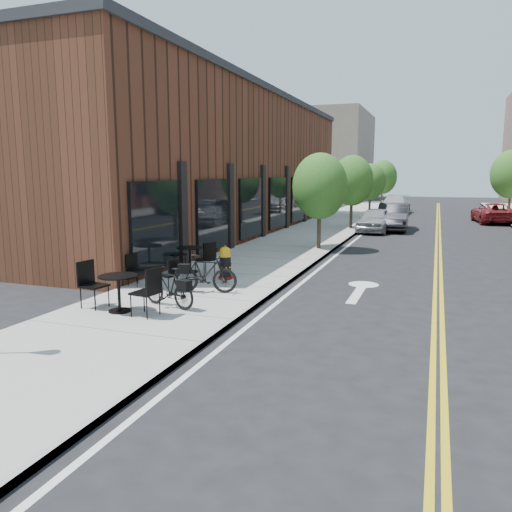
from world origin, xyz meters
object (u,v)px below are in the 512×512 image
at_px(bicycle_right, 205,274).
at_px(bistro_set_b, 119,288).
at_px(bistro_set_c, 190,256).
at_px(parked_car_b, 393,217).
at_px(bicycle_left, 168,287).
at_px(bistro_set_a, 152,272).
at_px(parked_car_c, 395,205).
at_px(parked_car_a, 375,220).
at_px(parked_car_far, 493,213).
at_px(fire_hydrant, 225,263).

relative_size(bicycle_right, bistro_set_b, 0.82).
distance_m(bistro_set_c, parked_car_b, 15.73).
bearing_deg(bicycle_left, bistro_set_a, -121.76).
bearing_deg(parked_car_c, bistro_set_b, -93.50).
bearing_deg(parked_car_a, bicycle_left, -93.95).
bearing_deg(parked_car_far, bicycle_left, 63.67).
bearing_deg(bicycle_left, parked_car_far, 176.90).
relative_size(bicycle_right, parked_car_a, 0.42).
height_order(parked_car_a, parked_car_b, parked_car_b).
relative_size(fire_hydrant, parked_car_b, 0.21).
relative_size(bistro_set_a, bistro_set_c, 0.85).
bearing_deg(parked_car_b, bicycle_left, -101.97).
relative_size(bistro_set_c, parked_car_a, 0.49).
bearing_deg(parked_car_far, bistro_set_a, 59.63).
bearing_deg(parked_car_a, fire_hydrant, -95.92).
bearing_deg(parked_car_b, bistro_set_a, -107.16).
xyz_separation_m(bicycle_right, bistro_set_c, (-1.58, 2.23, 0.02)).
bearing_deg(parked_car_b, bicycle_right, -102.27).
bearing_deg(parked_car_far, bistro_set_c, 57.38).
bearing_deg(bistro_set_a, bicycle_left, -34.35).
bearing_deg(bistro_set_a, parked_car_far, 80.27).
distance_m(fire_hydrant, parked_car_c, 27.35).
bearing_deg(parked_car_b, bistro_set_c, -109.43).
height_order(fire_hydrant, parked_car_a, parked_car_a).
relative_size(bistro_set_b, parked_car_far, 0.44).
bearing_deg(parked_car_c, bicycle_left, -92.10).
distance_m(bistro_set_a, bistro_set_b, 2.31).
bearing_deg(bistro_set_c, parked_car_b, 96.28).
bearing_deg(bicycle_right, fire_hydrant, -6.75).
height_order(bistro_set_b, parked_car_b, parked_car_b).
xyz_separation_m(bistro_set_a, parked_car_a, (3.94, 15.97, 0.11)).
xyz_separation_m(bicycle_left, bicycle_right, (0.18, 1.54, 0.02)).
bearing_deg(bicycle_left, parked_car_a, -171.67).
bearing_deg(bicycle_left, bicycle_right, -170.06).
relative_size(parked_car_c, parked_car_far, 1.08).
bearing_deg(bicycle_left, parked_car_b, -173.50).
distance_m(bistro_set_b, parked_car_a, 18.53).
distance_m(bicycle_right, parked_car_far, 25.08).
height_order(parked_car_b, parked_car_c, parked_car_b).
distance_m(bicycle_left, parked_car_b, 19.06).
bearing_deg(bicycle_right, bicycle_left, 159.93).
height_order(fire_hydrant, bistro_set_c, bistro_set_c).
xyz_separation_m(bistro_set_a, parked_car_far, (10.37, 23.47, 0.09)).
xyz_separation_m(bicycle_left, parked_car_a, (2.57, 17.51, 0.07)).
height_order(bistro_set_c, parked_car_far, parked_car_far).
height_order(bicycle_right, parked_car_c, parked_car_c).
relative_size(parked_car_b, parked_car_far, 0.98).
distance_m(bistro_set_b, parked_car_c, 31.40).
bearing_deg(bicycle_right, bistro_set_c, 21.97).
height_order(bistro_set_a, parked_car_a, parked_car_a).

